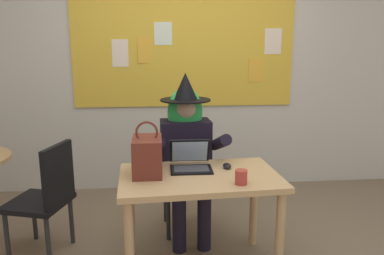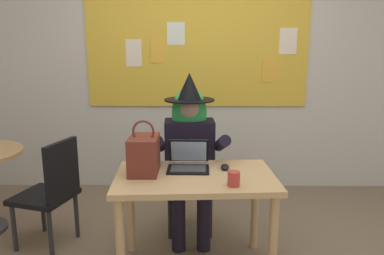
% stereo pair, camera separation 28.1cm
% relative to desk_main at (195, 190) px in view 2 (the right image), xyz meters
% --- Properties ---
extents(wall_back_bulletin, '(5.88, 1.89, 2.96)m').
position_rel_desk_main_xyz_m(wall_back_bulletin, '(0.02, 1.70, 0.87)').
color(wall_back_bulletin, beige).
rests_on(wall_back_bulletin, ground).
extents(desk_main, '(1.14, 0.74, 0.72)m').
position_rel_desk_main_xyz_m(desk_main, '(0.00, 0.00, 0.00)').
color(desk_main, tan).
rests_on(desk_main, ground).
extents(chair_at_desk, '(0.44, 0.44, 0.92)m').
position_rel_desk_main_xyz_m(chair_at_desk, '(-0.05, 0.70, -0.10)').
color(chair_at_desk, '#2D3347').
rests_on(chair_at_desk, ground).
extents(person_costumed, '(0.61, 0.69, 1.39)m').
position_rel_desk_main_xyz_m(person_costumed, '(-0.05, 0.58, 0.18)').
color(person_costumed, black).
rests_on(person_costumed, ground).
extents(laptop, '(0.30, 0.30, 0.20)m').
position_rel_desk_main_xyz_m(laptop, '(-0.05, 0.15, 0.16)').
color(laptop, black).
rests_on(laptop, desk_main).
extents(computer_mouse, '(0.06, 0.11, 0.03)m').
position_rel_desk_main_xyz_m(computer_mouse, '(0.22, 0.13, 0.13)').
color(computer_mouse, black).
rests_on(computer_mouse, desk_main).
extents(handbag, '(0.20, 0.30, 0.38)m').
position_rel_desk_main_xyz_m(handbag, '(-0.36, 0.05, 0.24)').
color(handbag, maroon).
rests_on(handbag, desk_main).
extents(coffee_mug, '(0.08, 0.08, 0.09)m').
position_rel_desk_main_xyz_m(coffee_mug, '(0.25, -0.20, 0.16)').
color(coffee_mug, '#B23833').
rests_on(coffee_mug, desk_main).
extents(chair_spare_by_window, '(0.52, 0.52, 0.89)m').
position_rel_desk_main_xyz_m(chair_spare_by_window, '(-1.14, 0.32, -0.12)').
color(chair_spare_by_window, black).
rests_on(chair_spare_by_window, ground).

